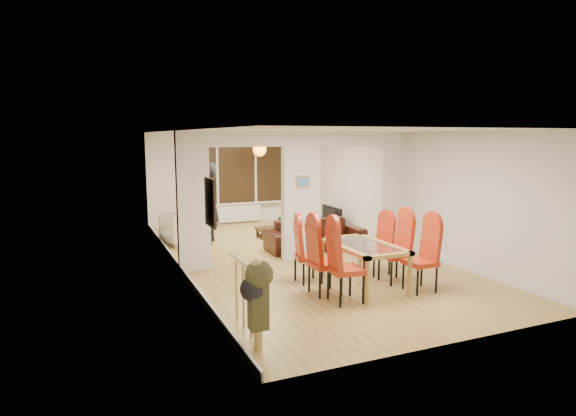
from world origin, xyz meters
TOP-DOWN VIEW (x-y plane):
  - floor at (0.00, 0.00)m, footprint 5.00×9.00m
  - room_walls at (0.00, 0.00)m, footprint 5.00×9.00m
  - divider_wall at (0.00, 0.00)m, footprint 5.00×0.18m
  - bay_window_blinds at (0.00, 4.44)m, footprint 3.00×0.08m
  - radiator at (0.00, 4.40)m, footprint 1.40×0.08m
  - pendant_light at (0.30, 3.30)m, footprint 0.36×0.36m
  - stair_newel at (-2.25, -3.20)m, footprint 0.40×1.20m
  - wall_poster at (-2.47, -2.40)m, footprint 0.04×0.52m
  - pillar_photo at (0.00, -0.10)m, footprint 0.30×0.03m
  - dining_table at (0.16, -2.16)m, footprint 0.88×1.56m
  - dining_chair_la at (-0.47, -2.67)m, footprint 0.52×0.52m
  - dining_chair_lb at (-0.59, -2.23)m, footprint 0.47×0.47m
  - dining_chair_lc at (-0.57, -1.56)m, footprint 0.51×0.51m
  - dining_chair_ra at (0.90, -2.70)m, footprint 0.46×0.46m
  - dining_chair_rb at (0.80, -2.14)m, footprint 0.46×0.46m
  - dining_chair_rc at (0.81, -1.58)m, footprint 0.49×0.49m
  - sofa at (0.64, 0.62)m, footprint 2.22×0.93m
  - armchair at (-2.00, 2.31)m, footprint 0.99×1.01m
  - person at (-1.39, 2.17)m, footprint 0.81×0.67m
  - television at (2.00, 2.58)m, footprint 1.07×0.15m
  - coffee_table at (0.39, 2.20)m, footprint 1.11×0.61m
  - bottle at (0.41, 2.17)m, footprint 0.07×0.07m
  - bowl at (0.50, 2.22)m, footprint 0.22×0.22m
  - shoes at (0.12, -0.37)m, footprint 0.25×0.28m

SIDE VIEW (x-z plane):
  - floor at x=0.00m, z-range -0.01..0.01m
  - shoes at x=0.12m, z-range 0.00..0.11m
  - coffee_table at x=0.39m, z-range 0.00..0.25m
  - bowl at x=0.50m, z-range 0.25..0.30m
  - radiator at x=0.00m, z-range 0.05..0.55m
  - television at x=2.00m, z-range 0.00..0.61m
  - sofa at x=0.64m, z-range 0.00..0.64m
  - dining_table at x=0.16m, z-range 0.00..0.73m
  - armchair at x=-2.00m, z-range 0.00..0.75m
  - bottle at x=0.41m, z-range 0.25..0.51m
  - dining_chair_rc at x=0.81m, z-range 0.00..1.03m
  - dining_chair_lc at x=-0.57m, z-range 0.00..1.06m
  - stair_newel at x=-2.25m, z-range 0.00..1.10m
  - dining_chair_ra at x=0.90m, z-range 0.00..1.13m
  - dining_chair_rb at x=0.80m, z-range 0.00..1.13m
  - dining_chair_lb at x=-0.59m, z-range 0.00..1.16m
  - dining_chair_la at x=-0.47m, z-range 0.00..1.18m
  - person at x=-1.39m, z-range 0.00..1.89m
  - room_walls at x=0.00m, z-range 0.00..2.60m
  - divider_wall at x=0.00m, z-range 0.00..2.60m
  - bay_window_blinds at x=0.00m, z-range 0.60..2.40m
  - wall_poster at x=-2.47m, z-range 1.27..1.94m
  - pillar_photo at x=0.00m, z-range 1.48..1.73m
  - pendant_light at x=0.30m, z-range 1.97..2.33m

